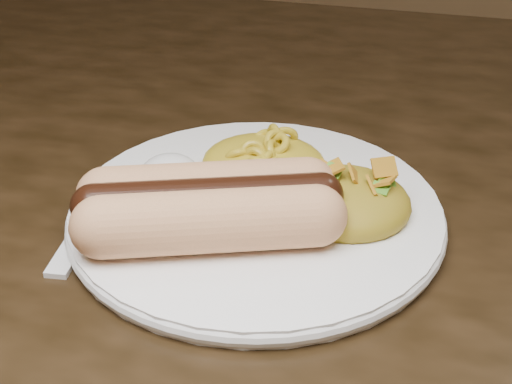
# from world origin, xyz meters

# --- Properties ---
(table) EXTENTS (1.60, 0.90, 0.75)m
(table) POSITION_xyz_m (0.00, 0.00, 0.66)
(table) COLOR black
(table) RESTS_ON floor
(plate) EXTENTS (0.32, 0.32, 0.01)m
(plate) POSITION_xyz_m (0.01, -0.07, 0.76)
(plate) COLOR white
(plate) RESTS_ON table
(hotdog) EXTENTS (0.15, 0.12, 0.04)m
(hotdog) POSITION_xyz_m (-0.01, -0.11, 0.78)
(hotdog) COLOR #FBAE79
(hotdog) RESTS_ON plate
(mac_and_cheese) EXTENTS (0.10, 0.09, 0.04)m
(mac_and_cheese) POSITION_xyz_m (0.00, -0.02, 0.78)
(mac_and_cheese) COLOR gold
(mac_and_cheese) RESTS_ON plate
(sour_cream) EXTENTS (0.05, 0.05, 0.03)m
(sour_cream) POSITION_xyz_m (-0.06, -0.06, 0.78)
(sour_cream) COLOR white
(sour_cream) RESTS_ON plate
(taco_salad) EXTENTS (0.09, 0.09, 0.04)m
(taco_salad) POSITION_xyz_m (0.07, -0.06, 0.78)
(taco_salad) COLOR #C56920
(taco_salad) RESTS_ON plate
(fork) EXTENTS (0.04, 0.16, 0.00)m
(fork) POSITION_xyz_m (-0.11, -0.12, 0.75)
(fork) COLOR white
(fork) RESTS_ON table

